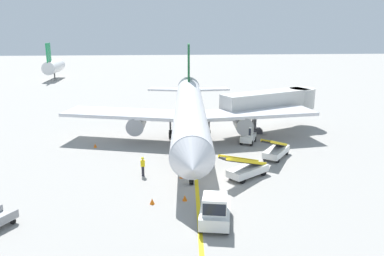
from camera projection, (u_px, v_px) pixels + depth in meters
ground_plane at (216, 185)px, 31.38m from camera, size 300.00×300.00×0.00m
taxi_line_yellow at (195, 164)px, 36.11m from camera, size 5.30×79.86×0.01m
airliner at (190, 112)px, 42.33m from camera, size 28.55×35.33×10.10m
jet_bridge at (275, 101)px, 47.43m from camera, size 12.77×7.68×4.85m
pushback_tug at (215, 211)px, 24.85m from camera, size 2.53×3.89×2.20m
baggage_tug_near_wing at (248, 135)px, 42.29m from camera, size 2.21×2.73×2.10m
belt_loader_forward_hold at (247, 169)px, 32.74m from camera, size 4.78×3.96×2.59m
belt_loader_aft_hold at (276, 150)px, 37.70m from camera, size 3.93×4.79×2.59m
ground_crew_marshaller at (143, 166)px, 33.10m from camera, size 0.36×0.24×1.70m
safety_cone_nose_left at (95, 145)px, 41.07m from camera, size 0.36×0.36×0.44m
safety_cone_nose_right at (152, 201)px, 27.95m from camera, size 0.36×0.36×0.44m
safety_cone_wingtip_left at (181, 175)px, 32.81m from camera, size 0.36×0.36×0.44m
safety_cone_wingtip_right at (185, 198)px, 28.50m from camera, size 0.36×0.36×0.44m
distant_aircraft_far_left at (54, 66)px, 93.34m from camera, size 3.00×10.10×8.80m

